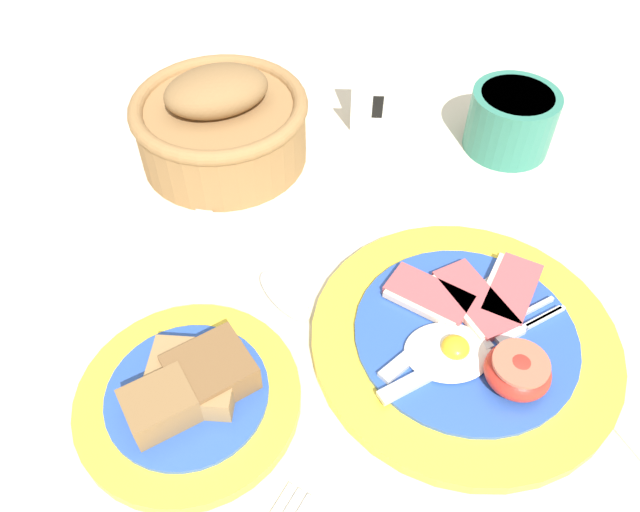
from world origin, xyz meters
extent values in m
plane|color=beige|center=(0.00, 0.00, 0.00)|extent=(3.00, 3.00, 0.00)
cylinder|color=yellow|center=(0.06, -0.01, 0.01)|extent=(0.26, 0.26, 0.01)
cylinder|color=#2D56B7|center=(0.06, -0.01, 0.01)|extent=(0.19, 0.19, 0.00)
cube|color=#BC5156|center=(0.11, 0.03, 0.02)|extent=(0.07, 0.08, 0.01)
cube|color=beige|center=(0.09, 0.04, 0.02)|extent=(0.05, 0.06, 0.01)
cube|color=#BC5156|center=(0.03, 0.03, 0.02)|extent=(0.08, 0.07, 0.01)
cube|color=beige|center=(0.02, 0.02, 0.02)|extent=(0.06, 0.05, 0.01)
cube|color=#BC5156|center=(0.07, 0.02, 0.02)|extent=(0.06, 0.09, 0.01)
cube|color=beige|center=(0.06, 0.02, 0.02)|extent=(0.04, 0.07, 0.01)
ellipsoid|color=red|center=(0.08, -0.06, 0.03)|extent=(0.05, 0.05, 0.03)
cylinder|color=#DB664C|center=(0.08, -0.06, 0.04)|extent=(0.04, 0.04, 0.00)
ellipsoid|color=white|center=(0.04, -0.03, 0.02)|extent=(0.07, 0.06, 0.01)
ellipsoid|color=yellow|center=(0.04, -0.03, 0.03)|extent=(0.02, 0.02, 0.01)
cube|color=silver|center=(0.02, -0.04, 0.02)|extent=(0.10, 0.06, 0.00)
cube|color=silver|center=(0.09, -0.01, 0.02)|extent=(0.03, 0.03, 0.00)
cube|color=silver|center=(0.13, 0.00, 0.02)|extent=(0.04, 0.02, 0.00)
cube|color=silver|center=(0.12, 0.00, 0.02)|extent=(0.04, 0.02, 0.00)
cube|color=silver|center=(0.12, 0.01, 0.02)|extent=(0.04, 0.02, 0.00)
cube|color=silver|center=(0.02, -0.02, 0.02)|extent=(0.09, 0.07, 0.00)
cube|color=#9EA0A5|center=(0.10, 0.04, 0.02)|extent=(0.07, 0.06, 0.00)
cylinder|color=yellow|center=(-0.17, -0.04, 0.01)|extent=(0.18, 0.18, 0.01)
cylinder|color=#2D56B7|center=(-0.17, -0.04, 0.01)|extent=(0.13, 0.13, 0.00)
cube|color=#9E7A4C|center=(-0.17, -0.04, 0.03)|extent=(0.08, 0.07, 0.02)
cube|color=brown|center=(-0.15, -0.04, 0.03)|extent=(0.08, 0.08, 0.03)
cube|color=olive|center=(-0.19, -0.06, 0.03)|extent=(0.06, 0.06, 0.03)
cylinder|color=#337F6B|center=(0.17, 0.25, 0.03)|extent=(0.10, 0.10, 0.07)
cylinder|color=white|center=(0.17, 0.25, 0.07)|extent=(0.08, 0.08, 0.01)
cylinder|color=olive|center=(-0.15, 0.26, 0.03)|extent=(0.18, 0.18, 0.07)
torus|color=olive|center=(-0.15, 0.26, 0.07)|extent=(0.19, 0.19, 0.02)
ellipsoid|color=olive|center=(-0.15, 0.26, 0.09)|extent=(0.13, 0.11, 0.04)
cube|color=white|center=(0.02, 0.29, 0.04)|extent=(0.06, 0.03, 0.07)
cube|color=white|center=(0.03, 0.31, 0.04)|extent=(0.06, 0.03, 0.07)
cube|color=black|center=(0.02, 0.28, 0.04)|extent=(0.01, 0.01, 0.04)
cube|color=silver|center=(-0.15, 0.14, 0.00)|extent=(0.07, 0.10, 0.01)
ellipsoid|color=silver|center=(-0.09, 0.05, 0.01)|extent=(0.06, 0.07, 0.01)
cube|color=silver|center=(0.16, -0.10, 0.00)|extent=(0.05, 0.10, 0.01)
cube|color=silver|center=(-0.11, -0.14, 0.00)|extent=(0.03, 0.04, 0.00)
camera|label=1|loc=(-0.09, -0.30, 0.45)|focal=35.00mm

